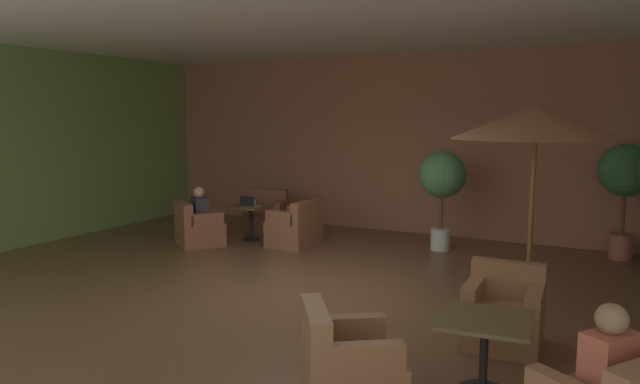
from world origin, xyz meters
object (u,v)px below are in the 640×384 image
Objects in this scene: potted_tree_mid_right at (626,177)px; armchair_front_left_south at (198,229)px; cafe_table_front_right at (484,336)px; iced_drink_cup at (253,203)px; armchair_front_left_east at (266,215)px; potted_tree_left_corner at (442,180)px; cafe_table_front_left at (251,213)px; armchair_front_left_north at (295,228)px; patron_blue_shirt at (609,358)px; armchair_front_right_south at (503,315)px; armchair_front_right_north at (347,367)px; patron_by_window at (199,207)px; open_laptop at (249,204)px; patio_umbrella_tall_red at (536,123)px.

armchair_front_left_south is at bearing -160.51° from potted_tree_mid_right.
cafe_table_front_right is at bearing -100.03° from potted_tree_mid_right.
iced_drink_cup is (-5.04, 4.10, 0.21)m from cafe_table_front_right.
armchair_front_left_east is 3.77m from potted_tree_left_corner.
potted_tree_left_corner is at bearing 13.94° from cafe_table_front_left.
armchair_front_left_north is (1.00, -0.08, -0.19)m from cafe_table_front_left.
patron_blue_shirt is (6.63, -3.94, 0.43)m from armchair_front_left_south.
patron_blue_shirt is at bearing -30.68° from armchair_front_left_south.
cafe_table_front_right is 1.16m from armchair_front_right_south.
armchair_front_left_south is (-1.58, -0.74, -0.02)m from armchair_front_left_north.
armchair_front_right_north is 1.66× the size of patron_by_window.
potted_tree_left_corner reaches higher than patron_by_window.
patron_blue_shirt is 2.16× the size of open_laptop.
potted_tree_left_corner is at bearing 22.53° from patron_by_window.
cafe_table_front_left is 1.03m from armchair_front_left_south.
armchair_front_right_south is 5.82m from iced_drink_cup.
armchair_front_right_south is 0.47× the size of potted_tree_left_corner.
open_laptop is (0.65, 0.68, 0.40)m from armchair_front_left_south.
armchair_front_left_east is 0.38× the size of patio_umbrella_tall_red.
armchair_front_left_south is at bearing -133.50° from open_laptop.
cafe_table_front_left is at bearing -73.84° from armchair_front_left_east.
armchair_front_right_north is 6.24m from open_laptop.
patron_blue_shirt is at bearing -42.12° from armchair_front_left_east.
open_laptop reaches higher than cafe_table_front_left.
potted_tree_left_corner reaches higher than open_laptop.
armchair_front_right_south is 6.08m from patron_by_window.
armchair_front_left_east is 1.14× the size of armchair_front_right_south.
patio_umbrella_tall_red is (5.39, -2.37, 1.92)m from armchair_front_left_east.
armchair_front_left_east is 1.46× the size of patron_by_window.
potted_tree_mid_right is at bearing 72.93° from armchair_front_right_north.
armchair_front_left_east is 8.55m from patron_blue_shirt.
potted_tree_left_corner is 5.50× the size of open_laptop.
patron_blue_shirt reaches higher than armchair_front_right_north.
patron_by_window is at bearing -131.09° from iced_drink_cup.
armchair_front_left_north is 1.09× the size of cafe_table_front_right.
potted_tree_mid_right is (6.14, 1.56, 0.83)m from cafe_table_front_left.
iced_drink_cup is at bearing 74.13° from open_laptop.
patron_blue_shirt reaches higher than cafe_table_front_right.
armchair_front_left_south is at bearing -125.20° from patron_by_window.
open_laptop is at bearing -164.38° from potted_tree_mid_right.
armchair_front_left_east is 0.54× the size of potted_tree_left_corner.
cafe_table_front_left is 0.79× the size of armchair_front_left_north.
armchair_front_right_north is at bearing -39.84° from armchair_front_left_south.
cafe_table_front_right is 6.61m from patron_by_window.
armchair_front_right_south is (5.37, -3.97, 0.02)m from armchair_front_left_east.
armchair_front_left_south is at bearing -157.21° from potted_tree_left_corner.
armchair_front_right_south is 2.05m from patron_blue_shirt.
cafe_table_front_left is at bearing 54.80° from patron_by_window.
potted_tree_mid_right is 2.78× the size of patron_blue_shirt.
armchair_front_left_north reaches higher than armchair_front_left_east.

